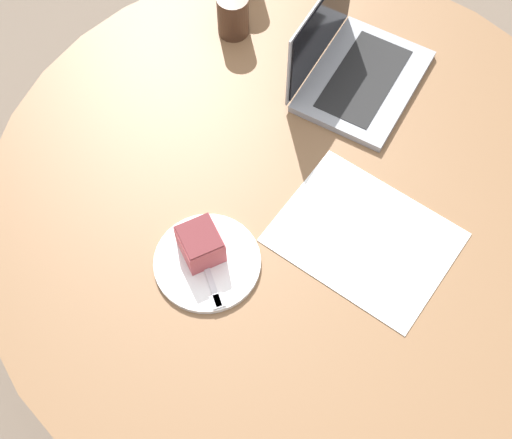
% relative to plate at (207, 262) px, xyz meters
% --- Properties ---
extents(ground_plane, '(12.00, 12.00, 0.00)m').
position_rel_plate_xyz_m(ground_plane, '(0.09, 0.23, -0.72)').
color(ground_plane, '#6B5B4C').
extents(dining_table, '(1.35, 1.35, 0.71)m').
position_rel_plate_xyz_m(dining_table, '(0.09, 0.23, -0.11)').
color(dining_table, brown).
rests_on(dining_table, ground_plane).
extents(paper_document, '(0.38, 0.31, 0.00)m').
position_rel_plate_xyz_m(paper_document, '(0.25, 0.21, -0.00)').
color(paper_document, white).
rests_on(paper_document, dining_table).
extents(plate, '(0.21, 0.21, 0.01)m').
position_rel_plate_xyz_m(plate, '(0.00, 0.00, 0.00)').
color(plate, white).
rests_on(plate, dining_table).
extents(cake_slice, '(0.11, 0.11, 0.07)m').
position_rel_plate_xyz_m(cake_slice, '(-0.02, 0.01, 0.04)').
color(cake_slice, '#B74C51').
rests_on(cake_slice, plate).
extents(fork, '(0.14, 0.13, 0.00)m').
position_rel_plate_xyz_m(fork, '(0.02, -0.03, 0.01)').
color(fork, silver).
rests_on(fork, plate).
extents(coffee_glass, '(0.07, 0.07, 0.11)m').
position_rel_plate_xyz_m(coffee_glass, '(-0.26, 0.56, 0.05)').
color(coffee_glass, '#3D2619').
rests_on(coffee_glass, dining_table).
extents(laptop, '(0.24, 0.31, 0.22)m').
position_rel_plate_xyz_m(laptop, '(0.05, 0.56, 0.03)').
color(laptop, gray).
rests_on(laptop, dining_table).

